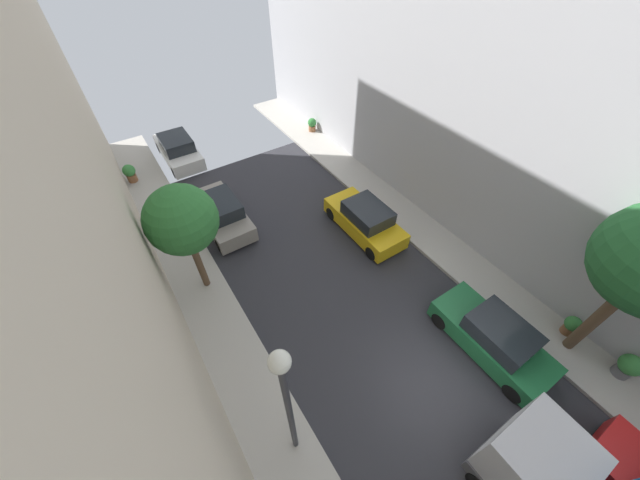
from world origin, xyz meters
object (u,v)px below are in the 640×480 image
at_px(potted_plant_2, 572,325).
at_px(parked_car_left_3, 178,150).
at_px(parked_car_right_4, 365,220).
at_px(potted_plant_0, 312,124).
at_px(potted_plant_3, 629,366).
at_px(potted_plant_4, 130,173).
at_px(parked_car_left_2, 221,213).
at_px(parked_car_right_3, 494,338).
at_px(lamp_post, 287,398).
at_px(street_tree_2, 182,220).

bearing_deg(potted_plant_2, parked_car_left_3, 113.35).
height_order(parked_car_right_4, potted_plant_0, parked_car_right_4).
relative_size(potted_plant_3, potted_plant_4, 1.00).
relative_size(parked_car_left_2, parked_car_right_3, 1.00).
bearing_deg(potted_plant_3, potted_plant_0, 89.84).
relative_size(parked_car_right_3, potted_plant_0, 4.92).
bearing_deg(potted_plant_3, potted_plant_4, 118.96).
height_order(parked_car_right_3, potted_plant_0, parked_car_right_3).
xyz_separation_m(potted_plant_0, lamp_post, (-10.21, -15.19, 3.35)).
bearing_deg(potted_plant_2, street_tree_2, 137.60).
bearing_deg(parked_car_right_4, parked_car_right_3, -90.00).
xyz_separation_m(parked_car_left_3, potted_plant_3, (8.25, -20.91, -0.02)).
bearing_deg(street_tree_2, potted_plant_2, -42.40).
height_order(potted_plant_0, potted_plant_4, potted_plant_4).
relative_size(parked_car_right_4, potted_plant_4, 4.21).
relative_size(parked_car_left_2, potted_plant_4, 4.21).
bearing_deg(parked_car_left_3, street_tree_2, -101.65).
height_order(parked_car_left_2, potted_plant_0, parked_car_left_2).
height_order(parked_car_left_2, parked_car_right_3, same).
distance_m(street_tree_2, potted_plant_0, 13.51).
height_order(potted_plant_2, lamp_post, lamp_post).
height_order(street_tree_2, potted_plant_0, street_tree_2).
bearing_deg(parked_car_left_2, potted_plant_2, -56.51).
xyz_separation_m(parked_car_left_2, lamp_post, (-1.90, -10.12, 3.23)).
xyz_separation_m(parked_car_right_4, potted_plant_4, (-8.29, 9.97, -0.02)).
distance_m(parked_car_left_2, parked_car_right_4, 6.79).
relative_size(parked_car_right_4, potted_plant_3, 4.20).
xyz_separation_m(parked_car_right_3, potted_plant_4, (-8.29, 17.07, -0.02)).
xyz_separation_m(street_tree_2, potted_plant_2, (10.23, -9.34, -3.08)).
height_order(potted_plant_0, potted_plant_3, potted_plant_3).
bearing_deg(parked_car_left_2, street_tree_2, -122.95).
bearing_deg(potted_plant_4, parked_car_left_3, 14.87).
height_order(parked_car_left_2, parked_car_left_3, same).
distance_m(parked_car_right_4, lamp_post, 9.98).
distance_m(parked_car_left_2, potted_plant_0, 9.74).
relative_size(potted_plant_4, lamp_post, 0.17).
bearing_deg(potted_plant_2, parked_car_right_4, 108.77).
distance_m(parked_car_right_3, lamp_post, 8.06).
bearing_deg(parked_car_right_4, potted_plant_0, 72.46).
relative_size(parked_car_left_3, potted_plant_3, 4.20).
distance_m(potted_plant_0, potted_plant_3, 19.36).
distance_m(parked_car_left_2, parked_car_right_3, 12.44).
distance_m(potted_plant_3, potted_plant_4, 23.02).
xyz_separation_m(potted_plant_2, potted_plant_3, (0.03, -1.85, 0.08)).
distance_m(parked_car_left_2, potted_plant_4, 6.53).
xyz_separation_m(parked_car_right_3, potted_plant_3, (2.85, -3.07, -0.02)).
xyz_separation_m(parked_car_left_2, potted_plant_0, (8.31, 5.08, -0.12)).
relative_size(parked_car_left_2, parked_car_left_3, 1.00).
bearing_deg(parked_car_right_3, potted_plant_2, -23.33).
bearing_deg(street_tree_2, parked_car_right_3, -47.64).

